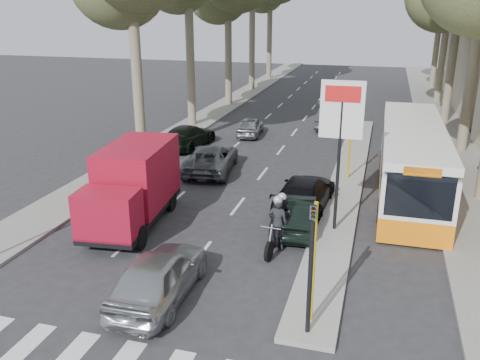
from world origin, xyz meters
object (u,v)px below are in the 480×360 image
at_px(silver_hatchback, 159,275).
at_px(red_truck, 133,184).
at_px(motorcycle, 279,223).
at_px(dark_hatchback, 296,212).
at_px(city_bus, 411,158).

relative_size(silver_hatchback, red_truck, 0.75).
bearing_deg(red_truck, motorcycle, -11.12).
height_order(silver_hatchback, motorcycle, motorcycle).
xyz_separation_m(silver_hatchback, motorcycle, (2.63, 4.11, 0.17)).
bearing_deg(motorcycle, dark_hatchback, 87.20).
distance_m(red_truck, city_bus, 12.04).
distance_m(red_truck, motorcycle, 5.81).
xyz_separation_m(dark_hatchback, red_truck, (-6.02, -1.18, 0.92)).
relative_size(red_truck, city_bus, 0.50).
xyz_separation_m(dark_hatchback, city_bus, (4.20, 5.19, 0.94)).
relative_size(silver_hatchback, motorcycle, 1.84).
height_order(silver_hatchback, city_bus, city_bus).
bearing_deg(red_truck, silver_hatchback, -61.97).
xyz_separation_m(red_truck, city_bus, (10.22, 6.37, 0.03)).
bearing_deg(motorcycle, city_bus, 63.32).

